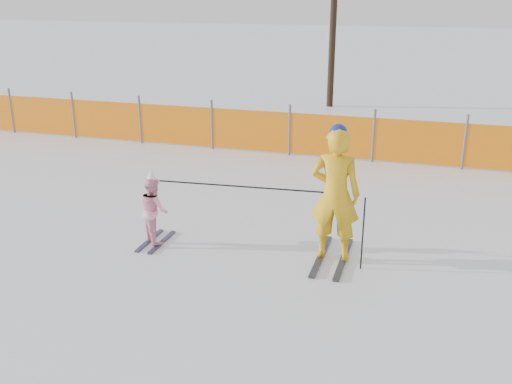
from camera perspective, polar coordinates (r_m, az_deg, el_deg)
ground at (r=8.36m, az=-1.01°, el=-7.58°), size 120.00×120.00×0.00m
adult at (r=8.30m, az=7.93°, el=-0.18°), size 0.72×1.43×2.07m
child at (r=9.08m, az=-10.20°, el=-1.70°), size 0.65×0.88×1.24m
ski_poles at (r=8.38m, az=2.00°, el=-0.82°), size 3.14×0.24×1.10m
safety_fence at (r=14.48m, az=-4.82°, el=6.49°), size 15.97×0.06×1.25m
tree_trunks at (r=17.89m, az=23.94°, el=14.23°), size 8.44×3.58×5.53m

